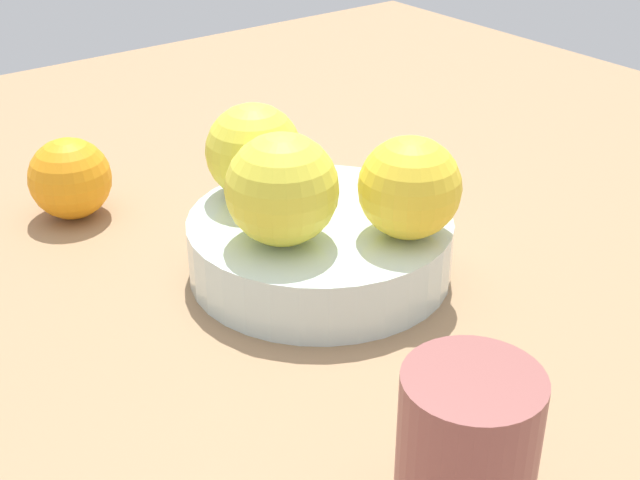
% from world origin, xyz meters
% --- Properties ---
extents(ground_plane, '(1.10, 1.10, 0.02)m').
position_xyz_m(ground_plane, '(0.00, 0.00, -0.01)').
color(ground_plane, '#997551').
extents(fruit_bowl, '(0.17, 0.17, 0.04)m').
position_xyz_m(fruit_bowl, '(0.00, 0.00, 0.02)').
color(fruit_bowl, silver).
rests_on(fruit_bowl, ground_plane).
extents(orange_in_bowl_0, '(0.06, 0.06, 0.06)m').
position_xyz_m(orange_in_bowl_0, '(-0.01, 0.05, 0.07)').
color(orange_in_bowl_0, yellow).
rests_on(orange_in_bowl_0, fruit_bowl).
extents(orange_in_bowl_1, '(0.07, 0.07, 0.07)m').
position_xyz_m(orange_in_bowl_1, '(-0.04, -0.01, 0.07)').
color(orange_in_bowl_1, yellow).
rests_on(orange_in_bowl_1, fruit_bowl).
extents(orange_in_bowl_2, '(0.06, 0.06, 0.06)m').
position_xyz_m(orange_in_bowl_2, '(0.03, -0.05, 0.07)').
color(orange_in_bowl_2, yellow).
rests_on(orange_in_bowl_2, fruit_bowl).
extents(orange_loose_0, '(0.06, 0.06, 0.06)m').
position_xyz_m(orange_loose_0, '(-0.10, 0.18, 0.03)').
color(orange_loose_0, orange).
rests_on(orange_loose_0, ground_plane).
extents(ceramic_cup, '(0.06, 0.06, 0.08)m').
position_xyz_m(ceramic_cup, '(-0.09, -0.22, 0.04)').
color(ceramic_cup, '#8C4C47').
rests_on(ceramic_cup, ground_plane).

